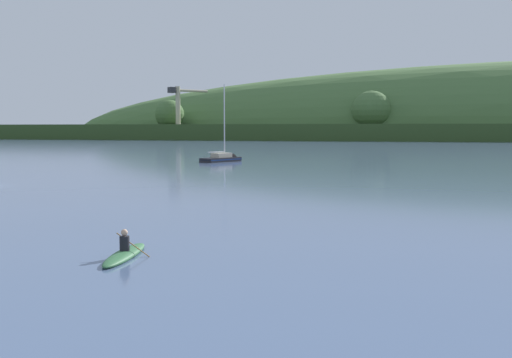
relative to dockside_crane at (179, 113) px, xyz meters
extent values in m
cube|color=#314A21|center=(88.90, 10.53, -6.78)|extent=(553.74, 101.44, 5.48)
sphere|color=#476B38|center=(-6.25, 7.62, -0.21)|extent=(10.96, 10.96, 10.96)
sphere|color=#476B38|center=(68.49, 1.88, 0.69)|extent=(13.53, 13.53, 13.53)
cube|color=#4C4C51|center=(-0.27, -0.28, -8.52)|extent=(5.34, 5.34, 2.00)
cylinder|color=#BCB293|center=(-0.27, -0.28, 1.05)|extent=(1.72, 1.72, 17.16)
cylinder|color=#BCB293|center=(3.50, 3.67, 8.26)|extent=(10.10, 10.54, 0.94)
cube|color=#333338|center=(-1.96, -2.06, 8.26)|extent=(3.25, 3.24, 2.06)
cube|color=#232328|center=(48.79, -132.30, -9.53)|extent=(4.46, 5.82, 1.09)
cone|color=#232328|center=(50.14, -129.88, -9.53)|extent=(2.37, 2.15, 1.95)
cube|color=navy|center=(48.79, -132.30, -9.23)|extent=(4.48, 5.83, 0.11)
cube|color=#BCB299|center=(48.86, -132.18, -8.71)|extent=(2.41, 2.85, 0.54)
cylinder|color=silver|center=(49.13, -131.69, -4.47)|extent=(0.14, 0.14, 9.03)
cylinder|color=silver|center=(48.42, -132.96, -8.29)|extent=(1.51, 2.59, 0.11)
ellipsoid|color=#33663D|center=(58.70, -184.51, -9.45)|extent=(0.95, 3.58, 0.30)
cylinder|color=black|center=(58.70, -184.51, -9.12)|extent=(0.34, 0.34, 0.55)
sphere|color=tan|center=(58.70, -184.51, -8.72)|extent=(0.22, 0.22, 0.22)
cylinder|color=olive|center=(59.01, -184.38, -9.19)|extent=(1.25, 0.12, 0.89)
camera|label=1|loc=(66.30, -201.87, -5.35)|focal=40.57mm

